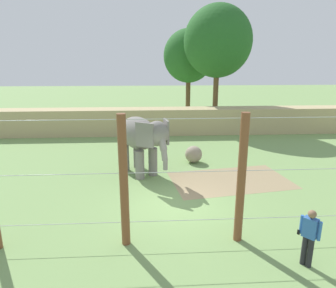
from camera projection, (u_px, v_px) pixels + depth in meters
The scene contains 9 objects.
ground_plane at pixel (175, 205), 11.85m from camera, with size 120.00×120.00×0.00m, color #759956.
dirt_patch at pixel (230, 180), 14.30m from camera, with size 5.47×3.24×0.01m, color #937F5B.
embankment_wall at pixel (162, 121), 23.30m from camera, with size 36.00×1.80×1.97m, color tan.
elephant at pixel (141, 137), 14.56m from camera, with size 2.92×3.50×2.91m.
enrichment_ball at pixel (194, 154), 16.71m from camera, with size 0.94×0.94×0.94m, color gray.
cable_fence at pixel (183, 181), 8.91m from camera, with size 12.13×0.26×4.06m.
zookeeper at pixel (309, 235), 8.11m from camera, with size 0.47×0.50×1.67m.
tree_far_left at pixel (189, 56), 28.25m from camera, with size 4.71×4.71×8.41m.
tree_left_of_centre at pixel (218, 42), 24.73m from camera, with size 5.59×5.59×9.96m.
Camera 1 is at (-0.92, -10.75, 5.45)m, focal length 32.27 mm.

